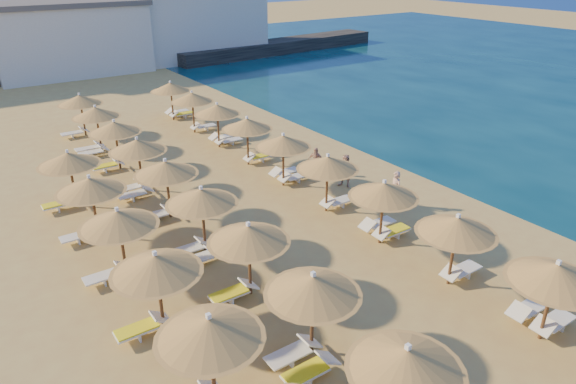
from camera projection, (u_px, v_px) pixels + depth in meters
ground at (324, 259)px, 21.21m from camera, size 220.00×220.00×0.00m
jetty at (280, 46)px, 66.59m from camera, size 30.25×7.02×1.50m
hotel_blocks at (78, 36)px, 54.44m from camera, size 45.80×9.50×8.10m
parasol_row_east at (328, 164)px, 24.22m from camera, size 3.00×40.52×2.99m
parasol_row_west at (202, 197)px, 20.84m from camera, size 3.00×40.52×2.99m
parasol_row_inland at (136, 241)px, 17.68m from camera, size 3.00×21.76×2.99m
loungers at (253, 232)px, 22.63m from camera, size 13.18×39.07×0.66m
beachgoer_b at (346, 171)px, 27.46m from camera, size 1.02×1.11×1.84m
beachgoer_a at (395, 189)px, 25.31m from camera, size 0.53×0.73×1.86m
beachgoer_c at (316, 161)px, 29.18m from camera, size 0.82×1.01×1.61m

